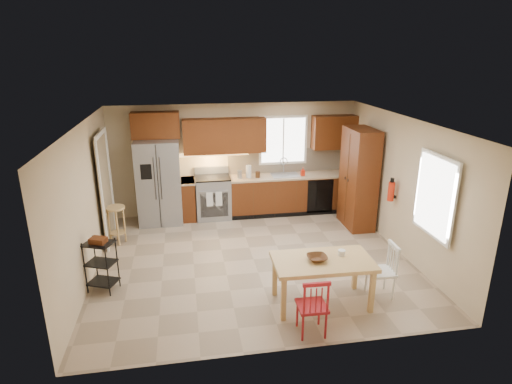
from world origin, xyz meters
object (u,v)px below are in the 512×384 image
Objects in this scene: range_stove at (213,198)px; dining_table at (322,282)px; fire_extinguisher at (391,191)px; utility_cart at (101,266)px; table_bowl at (317,261)px; soap_bottle at (303,172)px; table_jar at (342,254)px; pantry at (359,179)px; chair_red at (312,305)px; chair_white at (381,271)px; refrigerator at (159,182)px; bar_stool at (117,225)px.

range_stove reaches higher than dining_table.
utility_cart is (-5.13, -0.76, -0.67)m from fire_extinguisher.
table_bowl is at bearing 6.19° from utility_cart.
soap_bottle is 4.85m from utility_cart.
pantry is at bearing 63.11° from table_jar.
chair_white is at bearing 29.81° from chair_red.
range_stove is (1.15, 0.06, -0.45)m from refrigerator.
refrigerator is 4.46m from dining_table.
range_stove is 4.00m from table_jar.
chair_white is at bearing 10.77° from utility_cart.
dining_table is 0.95m from chair_white.
dining_table is 3.40m from utility_cart.
range_stove is 2.21m from bar_stool.
chair_red reaches higher than dining_table.
fire_extinguisher is at bearing -59.47° from soap_bottle.
range_stove reaches higher than utility_cart.
refrigerator reaches higher than chair_white.
pantry reaches higher than chair_white.
chair_white is 4.31m from utility_cart.
bar_stool is (-4.22, 2.65, -0.05)m from chair_white.
refrigerator is 1.98× the size of range_stove.
refrigerator is 9.53× the size of soap_bottle.
refrigerator reaches higher than bar_stool.
chair_red is 4.44m from bar_stool.
table_bowl is at bearing -51.33° from bar_stool.
refrigerator is 1.26× the size of dining_table.
chair_red is at bearing 119.81° from chair_white.
chair_red is 1.13× the size of bar_stool.
bar_stool is at bearing 168.97° from fire_extinguisher.
refrigerator is 3.18m from soap_bottle.
table_bowl is (-0.81, -3.65, -0.28)m from soap_bottle.
utility_cart is at bearing 79.56° from chair_white.
refrigerator is 2.14× the size of chair_white.
soap_bottle is 3.75m from table_bowl.
soap_bottle is at bearing 136.55° from pantry.
utility_cart is (-1.95, -2.79, -0.03)m from range_stove.
chair_red is (2.12, -4.32, -0.48)m from refrigerator.
chair_white is at bearing -46.70° from refrigerator.
dining_table is 4.94× the size of table_bowl.
bar_stool is (-1.95, -1.04, -0.08)m from range_stove.
refrigerator is at bearing 44.81° from chair_white.
fire_extinguisher is 0.48× the size of bar_stool.
refrigerator is 2.42× the size of bar_stool.
utility_cart is at bearing -145.78° from soap_bottle.
range_stove is at bearing 33.09° from chair_white.
pantry is (2.98, -0.99, 0.59)m from range_stove.
soap_bottle is at bearing 80.43° from dining_table.
table_jar reaches higher than table_bowl.
soap_bottle reaches higher than table_jar.
table_jar is (-0.63, 0.04, 0.32)m from chair_white.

